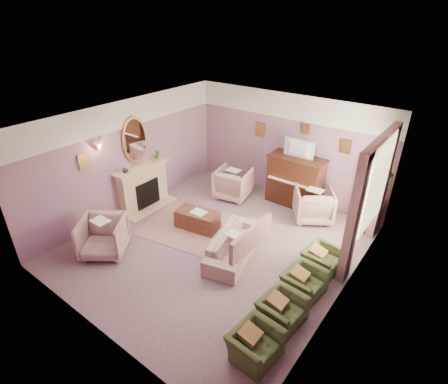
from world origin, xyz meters
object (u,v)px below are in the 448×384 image
Objects in this scene: floral_armchair_front at (103,235)px; side_table at (364,214)px; floral_armchair_left at (233,182)px; olive_chair_b at (282,307)px; sofa at (235,241)px; olive_chair_a at (255,340)px; television at (298,148)px; piano at (295,181)px; olive_chair_c at (304,279)px; floral_armchair_right at (314,203)px; olive_chair_d at (322,257)px; coffee_table at (197,220)px.

floral_armchair_front reaches higher than side_table.
floral_armchair_left reaches higher than olive_chair_b.
olive_chair_a is (1.65, -1.79, -0.05)m from sofa.
olive_chair_a is (1.69, -4.49, -1.28)m from television.
olive_chair_c is at bearing -59.77° from piano.
floral_armchair_right is 1.23× the size of olive_chair_b.
floral_armchair_right is at bearing -27.07° from television.
piano reaches higher than side_table.
olive_chair_a is (3.91, -0.18, -0.13)m from floral_armchair_front.
piano is at bearing 120.23° from olive_chair_c.
olive_chair_d is at bearing 22.07° from sofa.
piano reaches higher than sofa.
floral_armchair_front is 4.18m from olive_chair_c.
television is at bearing 62.05° from coffee_table.
olive_chair_c is (3.20, -2.22, -0.13)m from floral_armchair_left.
coffee_table is at bearing 156.66° from olive_chair_b.
olive_chair_a is (1.69, -4.54, -0.33)m from piano.
floral_armchair_right is (0.70, 2.33, 0.08)m from sofa.
floral_armchair_left is (-1.55, 2.07, 0.08)m from sofa.
television is 4.24m from olive_chair_b.
olive_chair_c is (1.65, -0.15, -0.05)m from sofa.
piano is at bearing 149.93° from floral_armchair_right.
television is 2.23m from side_table.
floral_armchair_right is 3.43m from olive_chair_b.
coffee_table is 1.35× the size of olive_chair_c.
television is 0.43× the size of sofa.
coffee_table is 1.35× the size of olive_chair_a.
television is at bearing -90.00° from piano.
coffee_table is 1.10× the size of floral_armchair_front.
floral_armchair_right is at bearing 53.08° from floral_armchair_front.
coffee_table is at bearing -173.03° from olive_chair_d.
television reaches higher than side_table.
olive_chair_a is at bearing -90.00° from olive_chair_d.
piano reaches higher than olive_chair_b.
olive_chair_b is at bearing 9.25° from floral_armchair_front.
television is 2.00m from floral_armchair_left.
floral_armchair_right is at bearing 6.55° from floral_armchair_left.
floral_armchair_left is at bearing 79.04° from floral_armchair_front.
sofa reaches higher than olive_chair_a.
piano is at bearing 178.76° from side_table.
coffee_table is at bearing -134.84° from floral_armchair_right.
coffee_table is 1.35m from sofa.
sofa is 2.48× the size of olive_chair_d.
olive_chair_d is (0.00, 0.82, 0.00)m from olive_chair_c.
television is at bearing 120.67° from olive_chair_c.
floral_armchair_left is 1.23× the size of olive_chair_b.
television is 1.08× the size of olive_chair_c.
olive_chair_b is at bearing -90.00° from olive_chair_c.
olive_chair_b is (1.65, -0.97, -0.05)m from sofa.
olive_chair_b is (2.96, -1.28, 0.10)m from coffee_table.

